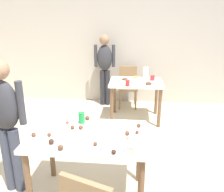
# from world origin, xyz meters

# --- Properties ---
(wall_back) EXTENTS (6.40, 0.10, 2.60)m
(wall_back) POSITION_xyz_m (0.00, 3.20, 1.30)
(wall_back) COLOR #BCB2A3
(wall_back) RESTS_ON ground_plane
(dining_table_near) EXTENTS (1.15, 0.74, 0.75)m
(dining_table_near) POSITION_xyz_m (-0.13, 0.01, 0.64)
(dining_table_near) COLOR white
(dining_table_near) RESTS_ON ground_plane
(dining_table_far) EXTENTS (0.96, 0.73, 0.75)m
(dining_table_far) POSITION_xyz_m (0.35, 2.11, 0.63)
(dining_table_far) COLOR white
(dining_table_far) RESTS_ON ground_plane
(chair_far_table) EXTENTS (0.41, 0.41, 0.87)m
(chair_far_table) POSITION_xyz_m (0.18, 2.83, 0.50)
(chair_far_table) COLOR olive
(chair_far_table) RESTS_ON ground_plane
(person_girl_near) EXTENTS (0.45, 0.23, 1.46)m
(person_girl_near) POSITION_xyz_m (-0.99, 0.05, 0.87)
(person_girl_near) COLOR #383D4C
(person_girl_near) RESTS_ON ground_plane
(person_adult_far) EXTENTS (0.45, 0.22, 1.54)m
(person_adult_far) POSITION_xyz_m (-0.32, 2.87, 0.92)
(person_adult_far) COLOR #28282D
(person_adult_far) RESTS_ON ground_plane
(mixing_bowl) EXTENTS (0.17, 0.17, 0.08)m
(mixing_bowl) POSITION_xyz_m (0.33, -0.27, 0.79)
(mixing_bowl) COLOR white
(mixing_bowl) RESTS_ON dining_table_near
(soda_can) EXTENTS (0.07, 0.07, 0.12)m
(soda_can) POSITION_xyz_m (-0.25, 0.25, 0.81)
(soda_can) COLOR #198438
(soda_can) RESTS_ON dining_table_near
(fork_near) EXTENTS (0.17, 0.02, 0.01)m
(fork_near) POSITION_xyz_m (-0.06, 0.07, 0.75)
(fork_near) COLOR silver
(fork_near) RESTS_ON dining_table_near
(cup_near_0) EXTENTS (0.09, 0.09, 0.11)m
(cup_near_0) POSITION_xyz_m (0.08, -0.27, 0.80)
(cup_near_0) COLOR white
(cup_near_0) RESTS_ON dining_table_near
(cake_ball_0) EXTENTS (0.04, 0.04, 0.04)m
(cake_ball_0) POSITION_xyz_m (-0.64, -0.10, 0.77)
(cake_ball_0) COLOR brown
(cake_ball_0) RESTS_ON dining_table_near
(cake_ball_1) EXTENTS (0.04, 0.04, 0.04)m
(cake_ball_1) POSITION_xyz_m (-0.23, 0.10, 0.77)
(cake_ball_1) COLOR brown
(cake_ball_1) RESTS_ON dining_table_near
(cake_ball_2) EXTENTS (0.04, 0.04, 0.04)m
(cake_ball_2) POSITION_xyz_m (0.14, -0.33, 0.77)
(cake_ball_2) COLOR #3D2319
(cake_ball_2) RESTS_ON dining_table_near
(cake_ball_3) EXTENTS (0.04, 0.04, 0.04)m
(cake_ball_3) POSITION_xyz_m (-0.31, 0.09, 0.77)
(cake_ball_3) COLOR brown
(cake_ball_3) RESTS_ON dining_table_near
(cake_ball_4) EXTENTS (0.04, 0.04, 0.04)m
(cake_ball_4) POSITION_xyz_m (-0.50, -0.08, 0.77)
(cake_ball_4) COLOR brown
(cake_ball_4) RESTS_ON dining_table_near
(cake_ball_5) EXTENTS (0.04, 0.04, 0.04)m
(cake_ball_5) POSITION_xyz_m (0.34, 0.05, 0.77)
(cake_ball_5) COLOR brown
(cake_ball_5) RESTS_ON dining_table_near
(cake_ball_6) EXTENTS (0.04, 0.04, 0.04)m
(cake_ball_6) POSITION_xyz_m (-0.03, -0.21, 0.77)
(cake_ball_6) COLOR brown
(cake_ball_6) RESTS_ON dining_table_near
(cake_ball_7) EXTENTS (0.04, 0.04, 0.04)m
(cake_ball_7) POSITION_xyz_m (0.26, -0.10, 0.77)
(cake_ball_7) COLOR brown
(cake_ball_7) RESTS_ON dining_table_near
(cake_ball_8) EXTENTS (0.05, 0.05, 0.05)m
(cake_ball_8) POSITION_xyz_m (0.25, 0.02, 0.77)
(cake_ball_8) COLOR brown
(cake_ball_8) RESTS_ON dining_table_near
(cake_ball_9) EXTENTS (0.04, 0.04, 0.04)m
(cake_ball_9) POSITION_xyz_m (-0.40, 0.21, 0.77)
(cake_ball_9) COLOR brown
(cake_ball_9) RESTS_ON dining_table_near
(cake_ball_10) EXTENTS (0.05, 0.05, 0.05)m
(cake_ball_10) POSITION_xyz_m (-0.21, 0.33, 0.78)
(cake_ball_10) COLOR brown
(cake_ball_10) RESTS_ON dining_table_near
(cake_ball_11) EXTENTS (0.05, 0.05, 0.05)m
(cake_ball_11) POSITION_xyz_m (-0.31, -0.31, 0.77)
(cake_ball_11) COLOR brown
(cake_ball_11) RESTS_ON dining_table_near
(cake_ball_12) EXTENTS (0.04, 0.04, 0.04)m
(cake_ball_12) POSITION_xyz_m (0.36, 0.20, 0.77)
(cake_ball_12) COLOR brown
(cake_ball_12) RESTS_ON dining_table_near
(cake_ball_13) EXTENTS (0.05, 0.05, 0.05)m
(cake_ball_13) POSITION_xyz_m (-0.43, -0.22, 0.77)
(cake_ball_13) COLOR #3D2319
(cake_ball_13) RESTS_ON dining_table_near
(pitcher_far) EXTENTS (0.10, 0.10, 0.21)m
(pitcher_far) POSITION_xyz_m (0.53, 2.41, 0.85)
(pitcher_far) COLOR white
(pitcher_far) RESTS_ON dining_table_far
(cup_far_0) EXTENTS (0.07, 0.07, 0.11)m
(cup_far_0) POSITION_xyz_m (0.20, 1.78, 0.80)
(cup_far_0) COLOR red
(cup_far_0) RESTS_ON dining_table_far
(cup_far_1) EXTENTS (0.08, 0.08, 0.09)m
(cup_far_1) POSITION_xyz_m (0.65, 2.21, 0.80)
(cup_far_1) COLOR red
(cup_far_1) RESTS_ON dining_table_far
(donut_far_0) EXTENTS (0.11, 0.11, 0.03)m
(donut_far_0) POSITION_xyz_m (0.14, 2.18, 0.77)
(donut_far_0) COLOR brown
(donut_far_0) RESTS_ON dining_table_far
(donut_far_1) EXTENTS (0.11, 0.11, 0.03)m
(donut_far_1) POSITION_xyz_m (0.56, 1.91, 0.77)
(donut_far_1) COLOR brown
(donut_far_1) RESTS_ON dining_table_far
(donut_far_2) EXTENTS (0.11, 0.11, 0.03)m
(donut_far_2) POSITION_xyz_m (0.34, 2.37, 0.77)
(donut_far_2) COLOR gold
(donut_far_2) RESTS_ON dining_table_far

